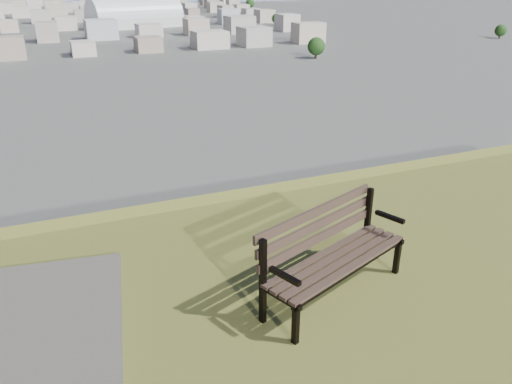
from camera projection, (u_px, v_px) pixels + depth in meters
name	position (u px, v px, depth m)	size (l,w,h in m)	color
park_bench	(330.00, 249.00, 4.74)	(1.72, 1.08, 0.86)	#413025
arena	(135.00, 18.00, 282.53)	(54.48, 33.35, 21.43)	silver
city_blocks	(37.00, 13.00, 345.18)	(395.00, 361.00, 7.00)	beige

